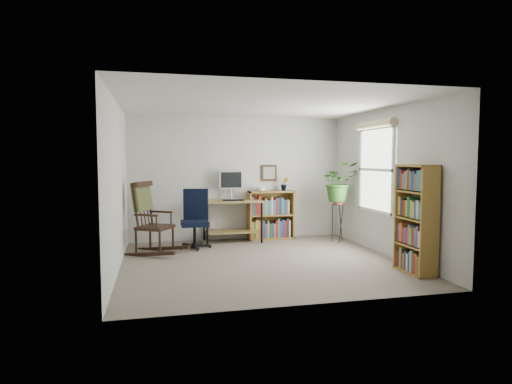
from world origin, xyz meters
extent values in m
cube|color=slate|center=(0.00, 0.00, 0.00)|extent=(4.20, 4.00, 0.00)
cube|color=silver|center=(0.00, 0.00, 2.40)|extent=(4.20, 4.00, 0.00)
cube|color=beige|center=(0.00, 2.00, 1.20)|extent=(4.20, 0.00, 2.40)
cube|color=beige|center=(0.00, -2.00, 1.20)|extent=(4.20, 0.00, 2.40)
cube|color=beige|center=(-2.10, 0.00, 1.20)|extent=(0.00, 4.00, 2.40)
cube|color=beige|center=(2.10, 0.00, 1.20)|extent=(0.00, 4.00, 2.40)
cube|color=black|center=(-0.16, 1.58, 0.81)|extent=(0.40, 0.15, 0.02)
imported|color=#2D6322|center=(1.80, 1.22, 1.51)|extent=(1.69, 1.87, 1.46)
imported|color=#2D6322|center=(0.91, 1.83, 1.01)|extent=(0.13, 0.24, 0.11)
camera|label=1|loc=(-1.56, -6.28, 1.57)|focal=30.00mm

